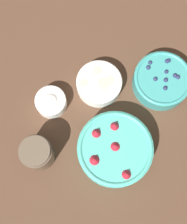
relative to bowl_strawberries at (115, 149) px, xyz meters
name	(u,v)px	position (x,y,z in m)	size (l,w,h in m)	color
ground_plane	(103,105)	(0.15, 0.03, -0.05)	(4.00, 4.00, 0.00)	#4C3323
bowl_strawberries	(115,149)	(0.00, 0.00, 0.00)	(0.23, 0.23, 0.10)	#47AD9E
bowl_blueberries	(162,80)	(0.23, -0.15, -0.01)	(0.19, 0.19, 0.07)	teal
bowl_bananas	(99,84)	(0.22, 0.05, -0.02)	(0.15, 0.15, 0.05)	white
bowl_cream	(51,103)	(0.15, 0.20, -0.02)	(0.10, 0.10, 0.05)	white
jar_chocolate	(38,153)	(-0.02, 0.23, 0.00)	(0.10, 0.10, 0.11)	brown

